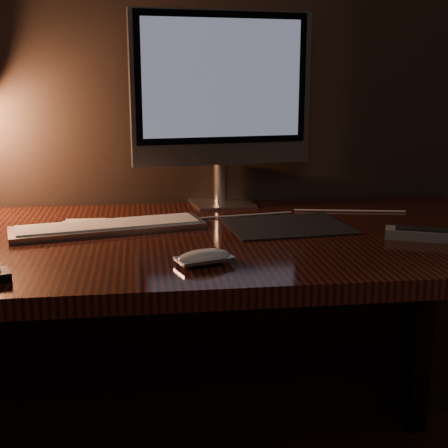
{
  "coord_description": "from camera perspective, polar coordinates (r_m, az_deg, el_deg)",
  "views": [
    {
      "loc": [
        -0.09,
        0.48,
        1.11
      ],
      "look_at": [
        0.08,
        1.73,
        0.8
      ],
      "focal_mm": 50.0,
      "sensor_mm": 36.0,
      "label": 1
    }
  ],
  "objects": [
    {
      "name": "keyboard",
      "position": [
        1.49,
        -10.53,
        -0.24
      ],
      "size": [
        0.47,
        0.22,
        0.02
      ],
      "primitive_type": "cube",
      "rotation": [
        0.0,
        0.0,
        0.21
      ],
      "color": "silver",
      "rests_on": "desk"
    },
    {
      "name": "mouse",
      "position": [
        1.2,
        -1.8,
        -3.23
      ],
      "size": [
        0.12,
        0.09,
        0.02
      ],
      "primitive_type": "ellipsoid",
      "rotation": [
        0.0,
        0.0,
        0.31
      ],
      "color": "white",
      "rests_on": "desk"
    },
    {
      "name": "mousepad",
      "position": [
        1.51,
        5.79,
        -0.15
      ],
      "size": [
        0.31,
        0.25,
        0.0
      ],
      "primitive_type": "cube",
      "rotation": [
        0.0,
        0.0,
        0.1
      ],
      "color": "black",
      "rests_on": "desk"
    },
    {
      "name": "desk",
      "position": [
        1.53,
        -3.79,
        -5.07
      ],
      "size": [
        1.6,
        0.75,
        0.75
      ],
      "color": "#3E160E",
      "rests_on": "ground"
    },
    {
      "name": "tv_remote",
      "position": [
        1.46,
        18.78,
        -0.93
      ],
      "size": [
        0.22,
        0.13,
        0.03
      ],
      "rotation": [
        0.0,
        0.0,
        -0.41
      ],
      "color": "gray",
      "rests_on": "desk"
    },
    {
      "name": "papers",
      "position": [
        1.56,
        -12.46,
        0.07
      ],
      "size": [
        0.12,
        0.09,
        0.01
      ],
      "primitive_type": "cube",
      "rotation": [
        0.0,
        0.0,
        0.07
      ],
      "color": "white",
      "rests_on": "desk"
    },
    {
      "name": "monitor",
      "position": [
        1.72,
        -0.17,
        11.92
      ],
      "size": [
        0.5,
        0.17,
        0.52
      ],
      "rotation": [
        0.0,
        0.0,
        0.14
      ],
      "color": "silver",
      "rests_on": "desk"
    },
    {
      "name": "cable",
      "position": [
        1.63,
        6.4,
        0.88
      ],
      "size": [
        0.61,
        0.04,
        0.01
      ],
      "primitive_type": "cylinder",
      "rotation": [
        0.0,
        1.57,
        -0.05
      ],
      "color": "white",
      "rests_on": "desk"
    }
  ]
}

